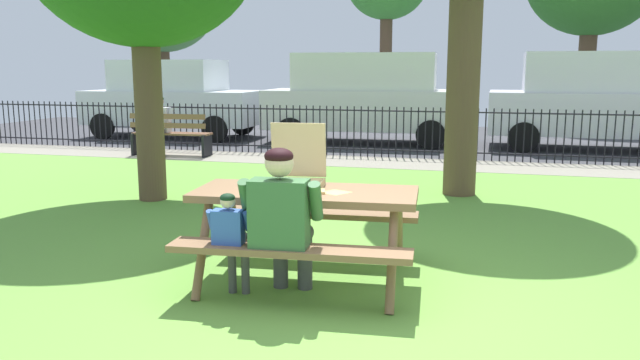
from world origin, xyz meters
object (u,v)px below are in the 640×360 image
far_tree_left (162,3)px  picnic_table_foreground (306,211)px  parked_car_left (365,96)px  parked_car_center (602,99)px  pizza_slice_on_table (333,191)px  park_bench_left (171,135)px  child_at_table (231,235)px  person_on_park_bench (158,123)px  pizza_box_open (295,172)px  adult_at_table (283,218)px  parked_car_far_left (172,98)px

far_tree_left → picnic_table_foreground: bearing=-58.2°
parked_car_left → parked_car_center: same height
pizza_slice_on_table → park_bench_left: (-4.92, 6.56, -0.36)m
parked_car_center → far_tree_left: far_tree_left is taller
child_at_table → person_on_park_bench: 8.45m
parked_car_center → child_at_table: bearing=-112.4°
pizza_box_open → person_on_park_bench: (-4.86, 6.42, -0.24)m
person_on_park_bench → far_tree_left: 10.67m
parked_car_center → parked_car_left: bearing=180.0°
pizza_box_open → parked_car_center: (3.92, 9.52, 0.20)m
adult_at_table → parked_car_center: (3.83, 10.15, 0.44)m
adult_at_table → child_at_table: 0.42m
pizza_slice_on_table → person_on_park_bench: person_on_park_bench is taller
pizza_slice_on_table → far_tree_left: bearing=122.4°
picnic_table_foreground → parked_car_left: (-1.31, 9.64, 0.50)m
child_at_table → far_tree_left: (-9.24, 16.12, 3.45)m
parked_car_far_left → child_at_table: bearing=-60.2°
child_at_table → person_on_park_bench: size_ratio=0.71×
adult_at_table → park_bench_left: adult_at_table is taller
park_bench_left → person_on_park_bench: 0.38m
pizza_slice_on_table → adult_at_table: (-0.27, -0.48, -0.12)m
person_on_park_bench → parked_car_center: bearing=19.4°
picnic_table_foreground → parked_car_left: 9.75m
pizza_slice_on_table → far_tree_left: (-9.89, 15.58, 3.19)m
park_bench_left → adult_at_table: bearing=-56.5°
pizza_box_open → park_bench_left: (-4.57, 6.40, -0.48)m
child_at_table → parked_car_far_left: size_ratio=0.19×
child_at_table → parked_car_left: bearing=95.0°
picnic_table_foreground → child_at_table: bearing=-126.7°
person_on_park_bench → parked_car_far_left: (-1.29, 3.10, 0.35)m
pizza_box_open → park_bench_left: pizza_box_open is taller
park_bench_left → parked_car_left: (3.38, 3.12, 0.68)m
far_tree_left → parked_car_center: bearing=-23.7°
person_on_park_bench → parked_car_left: (3.68, 3.10, 0.44)m
adult_at_table → parked_car_far_left: 11.92m
adult_at_table → person_on_park_bench: bearing=125.1°
picnic_table_foreground → park_bench_left: size_ratio=1.18×
person_on_park_bench → parked_car_left: size_ratio=0.25×
pizza_slice_on_table → far_tree_left: far_tree_left is taller
picnic_table_foreground → parked_car_center: (3.80, 9.64, 0.50)m
pizza_slice_on_table → parked_car_left: (-1.54, 9.67, 0.32)m
far_tree_left → adult_at_table: bearing=-59.1°
pizza_box_open → parked_car_left: parked_car_left is taller
picnic_table_foreground → pizza_box_open: pizza_box_open is taller
child_at_table → parked_car_far_left: parked_car_far_left is taller
pizza_slice_on_table → parked_car_far_left: parked_car_far_left is taller
picnic_table_foreground → pizza_slice_on_table: (0.23, -0.03, 0.18)m
child_at_table → parked_car_far_left: 11.77m
pizza_box_open → adult_at_table: (0.09, -0.63, -0.24)m
adult_at_table → child_at_table: adult_at_table is taller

